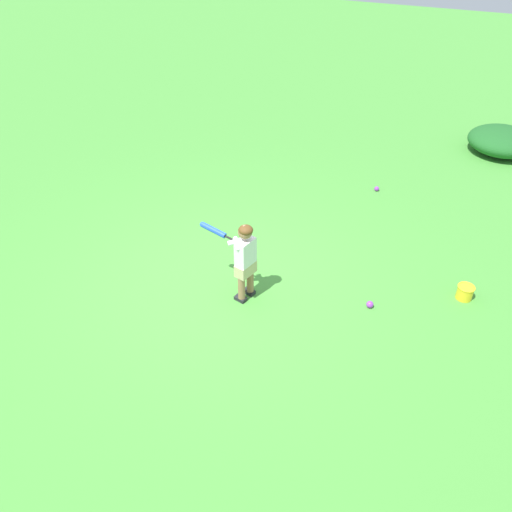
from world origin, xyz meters
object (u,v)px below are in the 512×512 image
Objects in this scene: child_batter at (243,255)px; play_ball_behind_batter at (370,304)px; toy_bucket at (465,292)px; play_ball_by_bucket at (377,189)px.

play_ball_behind_batter is at bearing 17.35° from child_batter.
toy_bucket is (1.04, 0.67, 0.05)m from play_ball_behind_batter.
child_batter reaches higher than play_ball_behind_batter.
play_ball_by_bucket is (-0.66, 2.96, -0.00)m from play_ball_behind_batter.
child_batter is at bearing -155.77° from toy_bucket.
play_ball_by_bucket is (0.85, 3.43, -0.61)m from child_batter.
play_ball_behind_batter is (1.50, 0.47, -0.61)m from child_batter.
play_ball_by_bucket is at bearing 76.16° from child_batter.
child_batter reaches higher than toy_bucket.
child_batter is 1.69m from play_ball_behind_batter.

